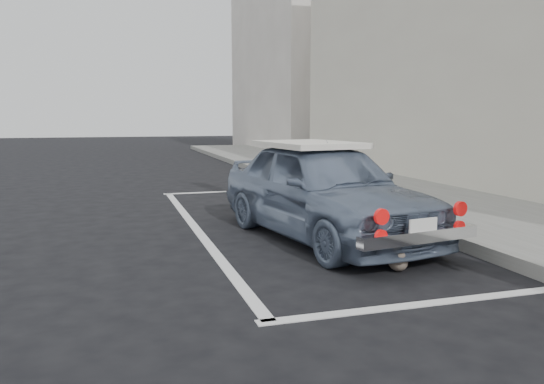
# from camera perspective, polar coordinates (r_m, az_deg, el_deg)

# --- Properties ---
(ground) EXTENTS (80.00, 80.00, 0.00)m
(ground) POSITION_cam_1_polar(r_m,az_deg,el_deg) (4.81, 8.44, -10.42)
(ground) COLOR black
(ground) RESTS_ON ground
(sidewalk) EXTENTS (2.80, 40.00, 0.15)m
(sidewalk) POSITION_cam_1_polar(r_m,az_deg,el_deg) (8.14, 22.94, -2.82)
(sidewalk) COLOR slate
(sidewalk) RESTS_ON ground
(building_far) EXTENTS (3.50, 10.00, 8.00)m
(building_far) POSITION_cam_1_polar(r_m,az_deg,el_deg) (25.64, 2.13, 13.56)
(building_far) COLOR beige
(building_far) RESTS_ON ground
(pline_rear) EXTENTS (3.00, 0.12, 0.01)m
(pline_rear) POSITION_cam_1_polar(r_m,az_deg,el_deg) (4.64, 16.85, -11.35)
(pline_rear) COLOR silver
(pline_rear) RESTS_ON ground
(pline_front) EXTENTS (3.00, 0.12, 0.01)m
(pline_front) POSITION_cam_1_polar(r_m,az_deg,el_deg) (11.01, -3.78, 0.10)
(pline_front) COLOR silver
(pline_front) RESTS_ON ground
(pline_side) EXTENTS (0.12, 7.00, 0.01)m
(pline_side) POSITION_cam_1_polar(r_m,az_deg,el_deg) (7.35, -8.17, -3.93)
(pline_side) COLOR silver
(pline_side) RESTS_ON ground
(retro_coupe) EXTENTS (2.01, 3.82, 1.24)m
(retro_coupe) POSITION_cam_1_polar(r_m,az_deg,el_deg) (6.66, 5.56, 0.31)
(retro_coupe) COLOR slate
(retro_coupe) RESTS_ON ground
(cat) EXTENTS (0.31, 0.41, 0.24)m
(cat) POSITION_cam_1_polar(r_m,az_deg,el_deg) (5.45, 13.43, -7.15)
(cat) COLOR brown
(cat) RESTS_ON ground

